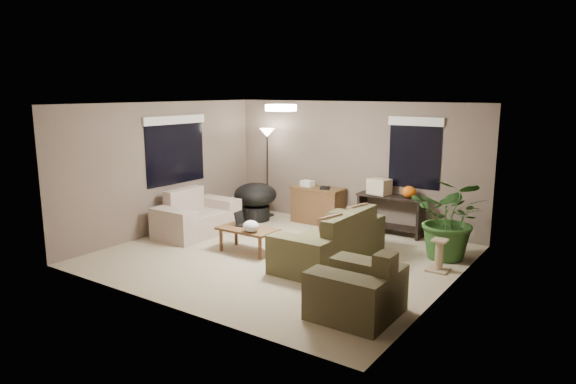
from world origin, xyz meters
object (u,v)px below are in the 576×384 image
Objects in this scene: main_sofa at (332,243)px; loveseat at (196,219)px; armchair at (357,292)px; houseplant at (451,227)px; cat_scratching_post at (439,257)px; floor_lamp at (267,143)px; papasan_chair at (255,199)px; desk at (318,205)px; console_table at (391,212)px; coffee_table at (247,232)px.

loveseat is at bearing -178.66° from main_sofa.
main_sofa is 2.04m from armchair.
houseplant reaches higher than main_sofa.
floor_lamp is at bearing 162.25° from cat_scratching_post.
papasan_chair is (-2.66, 1.41, 0.17)m from main_sofa.
desk is at bearing 165.76° from houseplant.
papasan_chair is (0.29, 1.48, 0.17)m from loveseat.
armchair is at bearing -19.98° from loveseat.
desk is (-1.45, 1.94, 0.08)m from main_sofa.
console_table is at bearing 133.67° from cat_scratching_post.
papasan_chair is at bearing 167.99° from cat_scratching_post.
papasan_chair reaches higher than console_table.
houseplant reaches higher than loveseat.
desk is 1.33m from papasan_chair.
loveseat is 2.51m from desk.
floor_lamp is at bearing 170.73° from houseplant.
coffee_table is (-2.68, 1.20, 0.06)m from armchair.
console_table is 2.86m from papasan_chair.
floor_lamp is (-0.02, 0.46, 1.13)m from papasan_chair.
coffee_table is 0.84× the size of papasan_chair.
armchair is 0.74× the size of houseplant.
desk reaches higher than cat_scratching_post.
armchair is 0.52× the size of floor_lamp.
papasan_chair is (-2.79, -0.62, 0.03)m from console_table.
papasan_chair is at bearing 124.40° from coffee_table.
coffee_table is 2.89m from console_table.
console_table is at bearing 86.44° from main_sofa.
desk is 0.92× the size of papasan_chair.
loveseat is at bearing -97.82° from floor_lamp.
floor_lamp reaches higher than console_table.
cat_scratching_post is (3.03, -1.43, -0.16)m from desk.
cat_scratching_post is at bearing 81.60° from armchair.
console_table is at bearing 34.26° from loveseat.
coffee_table is 0.77× the size of console_table.
armchair is 4.95m from papasan_chair.
papasan_chair is 4.20m from houseplant.
floor_lamp is (-3.95, 3.48, 1.30)m from armchair.
houseplant reaches higher than cat_scratching_post.
houseplant is at bearing 93.72° from cat_scratching_post.
floor_lamp is at bearing -176.86° from console_table.
loveseat reaches higher than papasan_chair.
armchair is 0.91× the size of desk.
main_sofa reaches higher than console_table.
desk is 3.35m from cat_scratching_post.
armchair reaches higher than coffee_table.
houseplant is at bearing -9.27° from floor_lamp.
houseplant is (4.49, 1.26, 0.23)m from loveseat.
houseplant is (2.95, 1.59, 0.17)m from coffee_table.
loveseat is 0.84× the size of floor_lamp.
main_sofa is at bearing -162.09° from cat_scratching_post.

